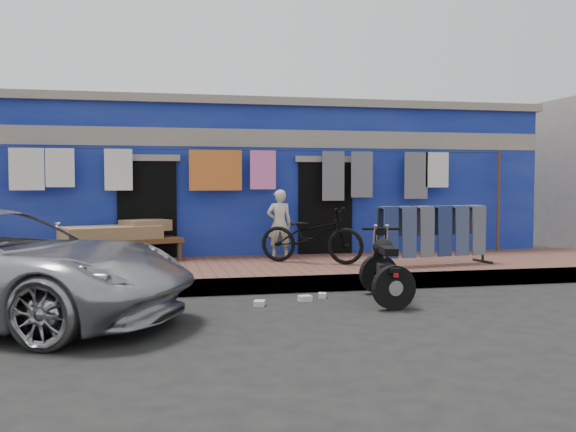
% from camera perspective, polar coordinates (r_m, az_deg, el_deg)
% --- Properties ---
extents(ground, '(80.00, 80.00, 0.00)m').
position_cam_1_polar(ground, '(8.40, 2.90, -8.56)').
color(ground, black).
rests_on(ground, ground).
extents(sidewalk, '(28.00, 3.00, 0.25)m').
position_cam_1_polar(sidewalk, '(11.27, -1.07, -4.95)').
color(sidewalk, brown).
rests_on(sidewalk, ground).
extents(curb, '(28.00, 0.10, 0.25)m').
position_cam_1_polar(curb, '(9.86, 0.55, -6.09)').
color(curb, gray).
rests_on(curb, ground).
extents(building, '(12.20, 5.20, 3.36)m').
position_cam_1_polar(building, '(15.09, -4.00, 3.00)').
color(building, navy).
rests_on(building, ground).
extents(clothesline, '(10.06, 0.06, 2.10)m').
position_cam_1_polar(clothesline, '(12.36, -2.93, 3.57)').
color(clothesline, brown).
rests_on(clothesline, sidewalk).
extents(seated_person, '(0.49, 0.35, 1.30)m').
position_cam_1_polar(seated_person, '(12.19, -0.78, -0.69)').
color(seated_person, beige).
rests_on(seated_person, sidewalk).
extents(bicycle, '(1.95, 1.54, 1.21)m').
position_cam_1_polar(bicycle, '(11.39, 2.11, -1.16)').
color(bicycle, black).
rests_on(bicycle, sidewalk).
extents(motorcycle, '(1.14, 1.78, 1.02)m').
position_cam_1_polar(motorcycle, '(9.20, 8.69, -4.37)').
color(motorcycle, black).
rests_on(motorcycle, ground).
extents(charpoy, '(2.80, 2.44, 0.71)m').
position_cam_1_polar(charpoy, '(11.93, -14.45, -2.28)').
color(charpoy, brown).
rests_on(charpoy, sidewalk).
extents(jeans_rack, '(2.32, 1.00, 1.06)m').
position_cam_1_polar(jeans_rack, '(11.42, 12.71, -1.61)').
color(jeans_rack, black).
rests_on(jeans_rack, sidewalk).
extents(litter_a, '(0.19, 0.16, 0.08)m').
position_cam_1_polar(litter_a, '(9.16, 1.52, -7.34)').
color(litter_a, silver).
rests_on(litter_a, ground).
extents(litter_b, '(0.15, 0.17, 0.07)m').
position_cam_1_polar(litter_b, '(9.42, 3.07, -7.07)').
color(litter_b, silver).
rests_on(litter_b, ground).
extents(litter_c, '(0.19, 0.21, 0.07)m').
position_cam_1_polar(litter_c, '(8.83, -2.56, -7.76)').
color(litter_c, silver).
rests_on(litter_c, ground).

